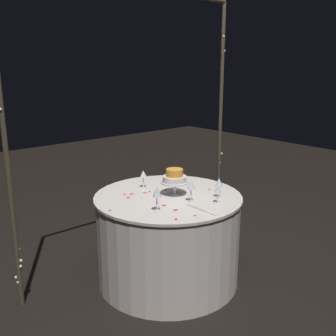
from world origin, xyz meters
name	(u,v)px	position (x,y,z in m)	size (l,w,h in m)	color
ground_plane	(168,278)	(0.00, 0.00, 0.00)	(12.00, 12.00, 0.00)	black
decorative_arch	(134,92)	(0.00, 0.43, 1.53)	(2.22, 0.06, 2.35)	#473D2D
main_table	(168,238)	(0.00, 0.00, 0.37)	(1.18, 1.18, 0.74)	silver
tiered_cake	(175,178)	(0.05, -0.02, 0.88)	(0.22, 0.22, 0.21)	silver
wine_glass_0	(157,193)	(-0.29, -0.21, 0.88)	(0.06, 0.06, 0.18)	silver
wine_glass_1	(191,185)	(0.03, -0.23, 0.87)	(0.06, 0.06, 0.18)	silver
wine_glass_2	(143,175)	(-0.03, 0.29, 0.85)	(0.06, 0.06, 0.15)	silver
wine_glass_3	(218,190)	(0.17, -0.38, 0.84)	(0.06, 0.06, 0.15)	silver
wine_glass_4	(219,183)	(0.26, -0.30, 0.86)	(0.06, 0.06, 0.16)	silver
cake_knife	(203,210)	(-0.03, -0.43, 0.74)	(0.03, 0.30, 0.01)	silver
rose_petal_0	(176,219)	(-0.29, -0.42, 0.74)	(0.03, 0.02, 0.00)	#E02D47
rose_petal_1	(209,189)	(0.36, -0.11, 0.74)	(0.03, 0.02, 0.00)	#E02D47
rose_petal_2	(145,193)	(-0.10, 0.17, 0.74)	(0.03, 0.02, 0.00)	#E02D47
rose_petal_3	(132,194)	(-0.20, 0.21, 0.74)	(0.04, 0.03, 0.00)	#E02D47
rose_petal_4	(150,191)	(-0.05, 0.17, 0.74)	(0.03, 0.02, 0.00)	#E02D47
rose_petal_5	(164,205)	(-0.17, -0.16, 0.74)	(0.03, 0.02, 0.00)	#E02D47
rose_petal_6	(176,210)	(-0.17, -0.28, 0.74)	(0.04, 0.03, 0.00)	#E02D47
rose_petal_7	(125,194)	(-0.25, 0.25, 0.74)	(0.03, 0.02, 0.00)	#E02D47
rose_petal_8	(166,190)	(0.07, 0.12, 0.74)	(0.03, 0.02, 0.00)	#E02D47
rose_petal_9	(157,203)	(-0.19, -0.09, 0.74)	(0.03, 0.02, 0.00)	#E02D47
rose_petal_10	(128,198)	(-0.27, 0.16, 0.74)	(0.04, 0.03, 0.00)	#E02D47
rose_petal_11	(195,215)	(-0.14, -0.45, 0.74)	(0.03, 0.02, 0.00)	#E02D47
rose_petal_12	(110,210)	(-0.54, 0.02, 0.74)	(0.03, 0.02, 0.00)	#E02D47
rose_petal_13	(173,181)	(0.29, 0.28, 0.74)	(0.04, 0.03, 0.00)	#E02D47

